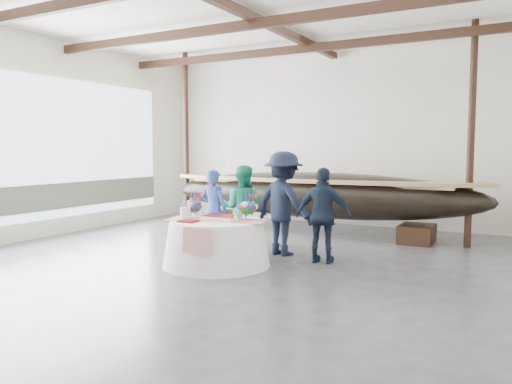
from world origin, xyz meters
The scene contains 12 objects.
floor centered at (0.00, 0.00, 0.00)m, with size 10.00×12.00×0.01m, color #3D3D42.
wall_back centered at (0.00, 6.00, 2.25)m, with size 10.00×0.02×4.50m, color silver.
wall_left centered at (-5.00, 0.00, 2.25)m, with size 0.02×12.00×4.50m, color silver.
pavilion_structure centered at (0.00, 0.73, 4.00)m, with size 9.80×11.76×4.50m.
open_bay centered at (-4.95, 1.00, 1.83)m, with size 0.03×7.00×3.20m.
longboat_display centered at (0.19, 4.16, 0.92)m, with size 7.73×1.55×1.45m.
banquet_table centered at (-0.09, 0.41, 0.39)m, with size 1.83×1.83×0.78m.
tabletop_items centered at (-0.17, 0.52, 0.93)m, with size 1.77×1.02×0.40m.
guest_woman_blue centered at (-0.89, 1.53, 0.79)m, with size 0.58×0.38×1.59m, color navy.
guest_woman_teal centered at (-0.39, 1.79, 0.84)m, with size 0.81×0.63×1.67m, color #1D9772.
guest_man_left centered at (0.53, 1.74, 0.97)m, with size 1.26×0.72×1.94m, color black.
guest_man_right centered at (1.44, 1.46, 0.84)m, with size 0.98×0.41×1.67m, color black.
Camera 1 is at (4.53, -6.63, 2.00)m, focal length 35.00 mm.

